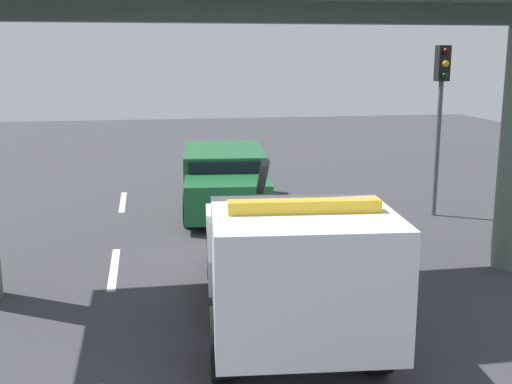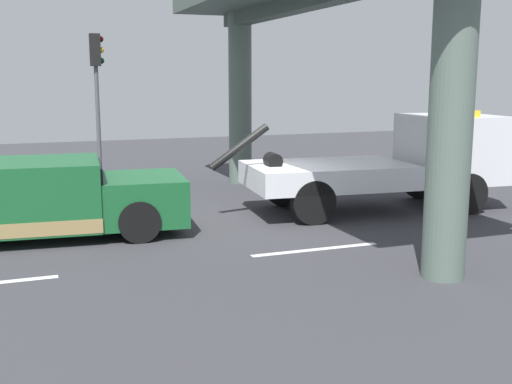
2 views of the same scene
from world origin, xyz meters
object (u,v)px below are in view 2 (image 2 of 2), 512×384
at_px(towed_van_green, 42,200).
at_px(traffic_light_near, 97,77).
at_px(tow_truck_white, 401,161).
at_px(traffic_light_far, 470,73).

xyz_separation_m(towed_van_green, traffic_light_near, (1.83, 5.42, 2.46)).
relative_size(towed_van_green, traffic_light_near, 1.21).
bearing_deg(tow_truck_white, towed_van_green, 179.52).
distance_m(tow_truck_white, traffic_light_far, 8.68).
xyz_separation_m(tow_truck_white, traffic_light_far, (6.37, 5.49, 2.17)).
xyz_separation_m(tow_truck_white, traffic_light_near, (-6.63, 5.49, 2.03)).
height_order(towed_van_green, traffic_light_near, traffic_light_near).
relative_size(traffic_light_near, traffic_light_far, 0.96).
distance_m(traffic_light_near, traffic_light_far, 13.00).
bearing_deg(tow_truck_white, traffic_light_far, 40.76).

